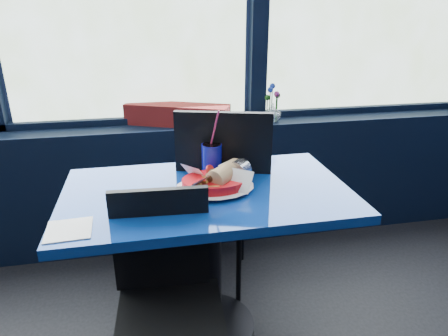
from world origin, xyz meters
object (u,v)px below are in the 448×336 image
ketchup_bottle (243,144)px  soda_cup (212,159)px  chair_near_front (167,290)px  near_table (208,227)px  chair_near_back (211,191)px  food_basket (216,181)px  planter_box (177,115)px  flower_vase (272,110)px

ketchup_bottle → soda_cup: 0.19m
chair_near_front → ketchup_bottle: bearing=55.8°
near_table → chair_near_front: chair_near_front is taller
chair_near_back → ketchup_bottle: 0.31m
chair_near_back → soda_cup: size_ratio=3.36×
chair_near_back → soda_cup: bearing=98.4°
chair_near_front → soda_cup: size_ratio=2.77×
food_basket → chair_near_back: bearing=63.3°
food_basket → ketchup_bottle: bearing=34.4°
chair_near_back → planter_box: 0.62m
planter_box → soda_cup: bearing=-58.9°
chair_near_front → soda_cup: soda_cup is taller
chair_near_front → food_basket: 0.48m
planter_box → near_table: bearing=-63.5°
chair_near_back → soda_cup: soda_cup is taller
chair_near_front → ketchup_bottle: 0.78m
ketchup_bottle → chair_near_back: bearing=157.7°
chair_near_front → flower_vase: size_ratio=3.59×
planter_box → food_basket: planter_box is taller
chair_near_front → soda_cup: 0.62m
ketchup_bottle → flower_vase: bearing=59.9°
soda_cup → ketchup_bottle: bearing=28.7°
near_table → chair_near_back: 0.32m
food_basket → chair_near_front: bearing=-151.7°
food_basket → flower_vase: bearing=37.3°
near_table → ketchup_bottle: 0.44m
near_table → ketchup_bottle: bearing=49.3°
near_table → food_basket: (0.04, -0.01, 0.22)m
chair_near_back → planter_box: (-0.11, 0.55, 0.27)m
near_table → chair_near_back: (0.07, 0.31, 0.03)m
chair_near_back → near_table: bearing=93.6°
chair_near_back → food_basket: bearing=100.8°
near_table → chair_near_back: chair_near_back is taller
near_table → chair_near_front: 0.36m
near_table → flower_vase: size_ratio=5.05×
near_table → flower_vase: 1.03m
flower_vase → food_basket: size_ratio=0.66×
chair_near_back → planter_box: bearing=-62.1°
flower_vase → food_basket: 0.97m
near_table → chair_near_back: size_ratio=1.16×
food_basket → soda_cup: 0.17m
near_table → chair_near_front: size_ratio=1.41×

